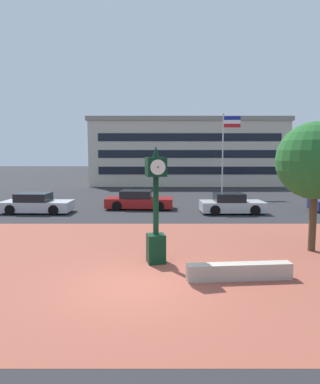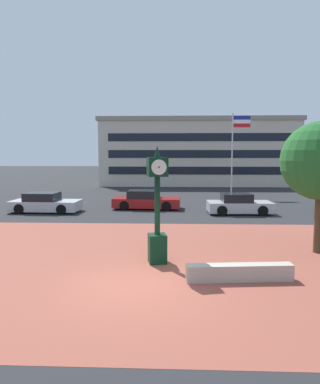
% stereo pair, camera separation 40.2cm
% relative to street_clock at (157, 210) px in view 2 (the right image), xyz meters
% --- Properties ---
extents(ground_plane, '(200.00, 200.00, 0.00)m').
position_rel_street_clock_xyz_m(ground_plane, '(-0.61, -2.05, -1.85)').
color(ground_plane, '#262628').
extents(plaza_brick_paving, '(44.00, 12.85, 0.01)m').
position_rel_street_clock_xyz_m(plaza_brick_paving, '(-0.61, 0.37, -1.85)').
color(plaza_brick_paving, brown).
rests_on(plaza_brick_paving, ground).
extents(planter_wall, '(3.22, 0.69, 0.50)m').
position_rel_street_clock_xyz_m(planter_wall, '(2.54, -1.65, -1.60)').
color(planter_wall, '#ADA393').
rests_on(planter_wall, ground).
extents(street_clock, '(0.77, 0.80, 4.06)m').
position_rel_street_clock_xyz_m(street_clock, '(0.00, 0.00, 0.00)').
color(street_clock, black).
rests_on(street_clock, ground).
extents(car_street_mid, '(4.49, 2.09, 1.28)m').
position_rel_street_clock_xyz_m(car_street_mid, '(-7.86, 10.42, -1.28)').
color(car_street_mid, '#B7BABF').
rests_on(car_street_mid, ground).
extents(car_street_far, '(4.05, 2.01, 1.28)m').
position_rel_street_clock_xyz_m(car_street_far, '(4.73, 10.30, -1.28)').
color(car_street_far, '#B7BABF').
rests_on(car_street_far, ground).
extents(car_street_distant, '(4.68, 2.03, 1.28)m').
position_rel_street_clock_xyz_m(car_street_distant, '(-1.34, 12.03, -1.28)').
color(car_street_distant, maroon).
rests_on(car_street_distant, ground).
extents(flagpole_primary, '(1.63, 0.14, 7.46)m').
position_rel_street_clock_xyz_m(flagpole_primary, '(6.06, 20.01, 2.64)').
color(flagpole_primary, silver).
rests_on(flagpole_primary, ground).
extents(civic_building, '(23.75, 12.38, 8.09)m').
position_rel_street_clock_xyz_m(civic_building, '(3.53, 34.26, 2.21)').
color(civic_building, beige).
rests_on(civic_building, ground).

